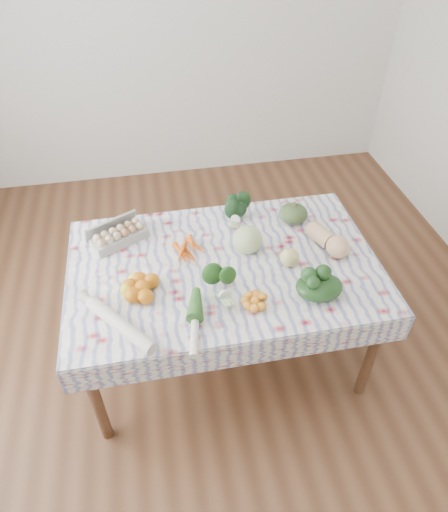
{
  "coord_description": "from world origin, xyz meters",
  "views": [
    {
      "loc": [
        -0.33,
        -1.76,
        2.43
      ],
      "look_at": [
        0.0,
        0.0,
        0.82
      ],
      "focal_mm": 32.0,
      "sensor_mm": 36.0,
      "label": 1
    }
  ],
  "objects_px": {
    "dining_table": "(224,275)",
    "grapefruit": "(290,258)",
    "cabbage": "(248,240)",
    "butternut_squash": "(329,239)",
    "egg_carton": "(120,237)",
    "kabocha_squash": "(294,213)"
  },
  "relations": [
    {
      "from": "dining_table",
      "to": "grapefruit",
      "type": "relative_size",
      "value": 15.62
    },
    {
      "from": "egg_carton",
      "to": "cabbage",
      "type": "relative_size",
      "value": 1.97
    },
    {
      "from": "dining_table",
      "to": "kabocha_squash",
      "type": "xyz_separation_m",
      "value": [
        0.48,
        0.3,
        0.14
      ]
    },
    {
      "from": "grapefruit",
      "to": "egg_carton",
      "type": "bearing_deg",
      "value": 158.09
    },
    {
      "from": "kabocha_squash",
      "to": "egg_carton",
      "type": "bearing_deg",
      "value": -179.33
    },
    {
      "from": "dining_table",
      "to": "egg_carton",
      "type": "bearing_deg",
      "value": 152.19
    },
    {
      "from": "dining_table",
      "to": "grapefruit",
      "type": "bearing_deg",
      "value": -11.45
    },
    {
      "from": "cabbage",
      "to": "butternut_squash",
      "type": "distance_m",
      "value": 0.45
    },
    {
      "from": "cabbage",
      "to": "dining_table",
      "type": "bearing_deg",
      "value": -151.01
    },
    {
      "from": "kabocha_squash",
      "to": "grapefruit",
      "type": "bearing_deg",
      "value": -110.23
    },
    {
      "from": "kabocha_squash",
      "to": "cabbage",
      "type": "bearing_deg",
      "value": -146.59
    },
    {
      "from": "dining_table",
      "to": "egg_carton",
      "type": "xyz_separation_m",
      "value": [
        -0.54,
        0.29,
        0.13
      ]
    },
    {
      "from": "cabbage",
      "to": "butternut_squash",
      "type": "height_order",
      "value": "cabbage"
    },
    {
      "from": "egg_carton",
      "to": "cabbage",
      "type": "distance_m",
      "value": 0.72
    },
    {
      "from": "cabbage",
      "to": "butternut_squash",
      "type": "relative_size",
      "value": 0.59
    },
    {
      "from": "egg_carton",
      "to": "butternut_squash",
      "type": "bearing_deg",
      "value": -40.46
    },
    {
      "from": "dining_table",
      "to": "cabbage",
      "type": "relative_size",
      "value": 10.01
    },
    {
      "from": "grapefruit",
      "to": "butternut_squash",
      "type": "bearing_deg",
      "value": 20.76
    },
    {
      "from": "cabbage",
      "to": "butternut_squash",
      "type": "xyz_separation_m",
      "value": [
        0.44,
        -0.06,
        -0.02
      ]
    },
    {
      "from": "egg_carton",
      "to": "grapefruit",
      "type": "xyz_separation_m",
      "value": [
        0.88,
        -0.35,
        0.01
      ]
    },
    {
      "from": "dining_table",
      "to": "grapefruit",
      "type": "distance_m",
      "value": 0.37
    },
    {
      "from": "kabocha_squash",
      "to": "butternut_squash",
      "type": "distance_m",
      "value": 0.3
    }
  ]
}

